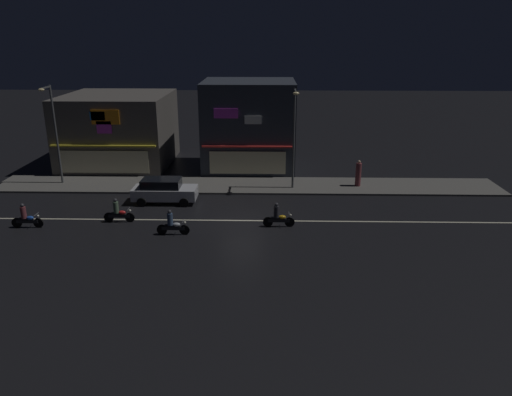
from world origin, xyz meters
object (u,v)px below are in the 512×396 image
at_px(streetlamp_west, 54,127).
at_px(traffic_cone, 187,195).
at_px(motorcycle_following, 172,224).
at_px(motorcycle_opposite_lane, 118,212).
at_px(parked_car_near_kerb, 164,190).
at_px(motorcycle_trailing_far, 278,217).
at_px(motorcycle_lead, 26,218).
at_px(streetlamp_mid, 294,131).
at_px(pedestrian_on_sidewalk, 358,174).

xyz_separation_m(streetlamp_west, traffic_cone, (10.06, -3.01, -4.16)).
bearing_deg(motorcycle_following, motorcycle_opposite_lane, -22.46).
xyz_separation_m(parked_car_near_kerb, motorcycle_opposite_lane, (-2.09, -3.66, -0.24)).
relative_size(motorcycle_opposite_lane, motorcycle_trailing_far, 1.00).
bearing_deg(motorcycle_lead, streetlamp_mid, -147.49).
bearing_deg(motorcycle_trailing_far, motorcycle_lead, -3.77).
relative_size(parked_car_near_kerb, traffic_cone, 7.82).
bearing_deg(parked_car_near_kerb, streetlamp_west, 156.65).
bearing_deg(motorcycle_following, traffic_cone, -83.98).
height_order(streetlamp_west, motorcycle_opposite_lane, streetlamp_west).
bearing_deg(streetlamp_mid, motorcycle_trailing_far, -99.78).
relative_size(streetlamp_mid, pedestrian_on_sidewalk, 3.68).
height_order(motorcycle_following, motorcycle_opposite_lane, same).
bearing_deg(parked_car_near_kerb, traffic_cone, 26.85).
xyz_separation_m(streetlamp_west, parked_car_near_kerb, (8.63, -3.73, -3.57)).
bearing_deg(motorcycle_opposite_lane, pedestrian_on_sidewalk, -152.43).
relative_size(streetlamp_mid, motorcycle_lead, 3.79).
bearing_deg(streetlamp_mid, pedestrian_on_sidewalk, 8.55).
height_order(pedestrian_on_sidewalk, motorcycle_opposite_lane, pedestrian_on_sidewalk).
height_order(parked_car_near_kerb, traffic_cone, parked_car_near_kerb).
xyz_separation_m(motorcycle_lead, traffic_cone, (8.72, 5.41, -0.36)).
bearing_deg(traffic_cone, motorcycle_trailing_far, -38.28).
distance_m(parked_car_near_kerb, motorcycle_opposite_lane, 4.22).
relative_size(streetlamp_mid, motorcycle_opposite_lane, 3.79).
distance_m(streetlamp_mid, motorcycle_trailing_far, 8.13).
relative_size(motorcycle_lead, motorcycle_opposite_lane, 1.00).
distance_m(parked_car_near_kerb, motorcycle_trailing_far, 8.73).
xyz_separation_m(streetlamp_west, streetlamp_mid, (17.51, -0.81, -0.05)).
bearing_deg(motorcycle_trailing_far, streetlamp_west, -31.58).
relative_size(streetlamp_west, parked_car_near_kerb, 1.70).
bearing_deg(streetlamp_west, traffic_cone, -16.64).
bearing_deg(streetlamp_west, motorcycle_trailing_far, -25.94).
bearing_deg(traffic_cone, pedestrian_on_sidewalk, 13.33).
bearing_deg(streetlamp_mid, motorcycle_following, -130.86).
xyz_separation_m(pedestrian_on_sidewalk, motorcycle_lead, (-21.06, -8.33, -0.41)).
xyz_separation_m(pedestrian_on_sidewalk, traffic_cone, (-12.35, -2.93, -0.77)).
bearing_deg(parked_car_near_kerb, motorcycle_following, -74.15).
distance_m(streetlamp_mid, motorcycle_following, 11.78).
distance_m(pedestrian_on_sidewalk, motorcycle_lead, 22.65).
xyz_separation_m(pedestrian_on_sidewalk, motorcycle_following, (-12.20, -9.18, -0.41)).
xyz_separation_m(streetlamp_mid, pedestrian_on_sidewalk, (4.89, 0.73, -3.34)).
xyz_separation_m(parked_car_near_kerb, motorcycle_lead, (-7.29, -4.68, -0.24)).
xyz_separation_m(motorcycle_following, motorcycle_trailing_far, (6.08, 1.34, 0.00)).
bearing_deg(parked_car_near_kerb, motorcycle_lead, -147.28).
height_order(pedestrian_on_sidewalk, motorcycle_lead, pedestrian_on_sidewalk).
xyz_separation_m(streetlamp_west, motorcycle_lead, (1.34, -8.41, -3.80)).
xyz_separation_m(streetlamp_mid, motorcycle_lead, (-16.17, -7.60, -3.75)).
height_order(motorcycle_opposite_lane, motorcycle_trailing_far, same).
relative_size(parked_car_near_kerb, motorcycle_opposite_lane, 2.26).
xyz_separation_m(motorcycle_lead, motorcycle_trailing_far, (14.95, 0.49, 0.00)).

